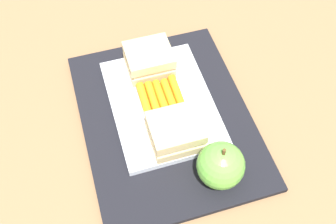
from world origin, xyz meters
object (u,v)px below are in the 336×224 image
at_px(sandwich_half_left, 149,60).
at_px(sandwich_half_right, 175,132).
at_px(carrot_sticks_bundle, 162,99).
at_px(apple, 221,165).
at_px(food_tray, 162,103).

distance_m(sandwich_half_left, sandwich_half_right, 0.16).
xyz_separation_m(sandwich_half_left, carrot_sticks_bundle, (0.08, 0.00, -0.02)).
bearing_deg(apple, food_tray, -163.31).
height_order(sandwich_half_left, sandwich_half_right, same).
bearing_deg(sandwich_half_right, food_tray, 180.00).
xyz_separation_m(sandwich_half_left, sandwich_half_right, (0.16, 0.00, 0.00)).
relative_size(sandwich_half_right, apple, 0.96).
bearing_deg(carrot_sticks_bundle, sandwich_half_left, -179.92).
distance_m(food_tray, apple, 0.16).
bearing_deg(sandwich_half_right, sandwich_half_left, 180.00).
distance_m(sandwich_half_left, apple, 0.24).
xyz_separation_m(food_tray, sandwich_half_right, (0.08, 0.00, 0.03)).
bearing_deg(sandwich_half_left, carrot_sticks_bundle, 0.08).
distance_m(sandwich_half_left, carrot_sticks_bundle, 0.08).
distance_m(carrot_sticks_bundle, apple, 0.16).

